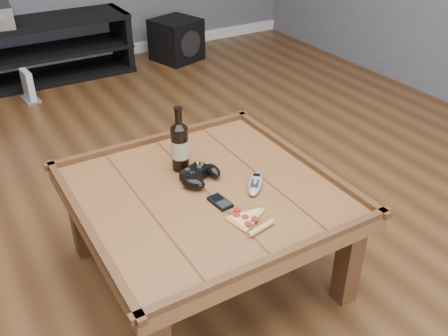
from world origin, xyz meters
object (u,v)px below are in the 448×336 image
beer_bottle (180,145)px  game_console (28,87)px  media_console (45,50)px  subwoofer (176,40)px  smartphone (220,202)px  pizza_slice (247,220)px  coffee_table (206,202)px  remote_control (255,184)px  game_controller (200,175)px

beer_bottle → game_console: size_ratio=1.20×
media_console → subwoofer: size_ratio=3.00×
smartphone → game_console: (-0.25, 2.47, -0.35)m
media_console → game_console: bearing=-121.8°
smartphone → game_console: smartphone is taller
beer_bottle → pizza_slice: (0.04, -0.46, -0.11)m
media_console → coffee_table: bearing=-90.0°
subwoofer → game_console: 1.42m
remote_control → coffee_table: bearing=-162.2°
media_console → game_controller: game_controller is taller
media_console → subwoofer: bearing=-6.1°
pizza_slice → remote_control: 0.24m
remote_control → media_console: bearing=134.7°
media_console → smartphone: media_console is taller
coffee_table → subwoofer: 2.88m
beer_bottle → game_console: 2.22m
coffee_table → remote_control: bearing=-23.2°
subwoofer → media_console: bearing=156.9°
game_controller → smartphone: size_ratio=1.81×
coffee_table → beer_bottle: 0.26m
pizza_slice → subwoofer: size_ratio=0.51×
media_console → pizza_slice: media_console is taller
coffee_table → game_controller: (0.01, 0.07, 0.09)m
media_console → subwoofer: 1.16m
game_controller → remote_control: game_controller is taller
pizza_slice → smartphone: pizza_slice is taller
game_controller → smartphone: game_controller is taller
remote_control → game_controller: bearing=179.6°
media_console → smartphone: bearing=-89.9°
beer_bottle → remote_control: size_ratio=1.68×
subwoofer → beer_bottle: bearing=-132.5°
beer_bottle → smartphone: 0.33m
subwoofer → game_console: bearing=173.9°
coffee_table → pizza_slice: coffee_table is taller
game_console → smartphone: bearing=-89.6°
smartphone → subwoofer: smartphone is taller
coffee_table → beer_bottle: size_ratio=3.60×
game_controller → game_console: game_controller is taller
subwoofer → game_console: size_ratio=1.95×
game_controller → remote_control: size_ratio=1.14×
beer_bottle → remote_control: beer_bottle is taller
coffee_table → game_controller: game_controller is taller
media_console → pizza_slice: bearing=-89.4°
subwoofer → game_console: subwoofer is taller
coffee_table → media_console: (0.00, 2.75, -0.15)m
game_controller → game_console: (-0.26, 2.29, -0.37)m
beer_bottle → remote_control: 0.35m
beer_bottle → smartphone: beer_bottle is taller
subwoofer → smartphone: bearing=-129.7°
coffee_table → subwoofer: coffee_table is taller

